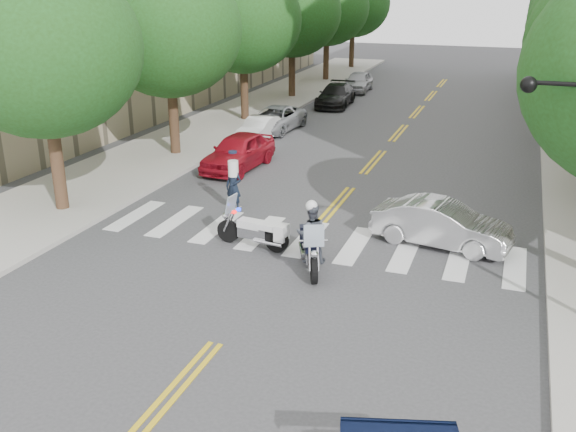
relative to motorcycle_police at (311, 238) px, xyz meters
The scene contains 18 objects.
ground 4.70m from the motorcycle_police, 99.44° to the right, with size 140.00×140.00×0.00m, color #38383A.
sidewalk_left 20.25m from the motorcycle_police, 120.45° to the left, with size 5.00×60.00×0.15m, color #9E9991.
tree_l_0 10.73m from the motorcycle_police, behind, with size 6.40×6.40×8.45m.
tree_l_1 14.22m from the motorcycle_police, 135.34° to the left, with size 6.40×6.40×8.45m.
tree_l_2 20.43m from the motorcycle_police, 118.72° to the left, with size 6.40×6.40×8.45m.
tree_l_3 27.58m from the motorcycle_police, 110.59° to the left, with size 6.40×6.40×8.45m.
tree_l_4 35.09m from the motorcycle_police, 105.95° to the left, with size 6.40×6.40×8.45m.
tree_l_5 42.79m from the motorcycle_police, 102.99° to the left, with size 6.40×6.40×8.45m.
tree_r_5 42.47m from the motorcycle_police, 79.02° to the left, with size 6.40×6.40×8.45m.
motorcycle_police is the anchor object (origin of this frame).
motorcycle_parked 2.10m from the motorcycle_police, 157.58° to the left, with size 2.41×0.72×1.55m.
officer_standing 5.40m from the motorcycle_police, 137.68° to the left, with size 0.63×0.41×1.72m, color black.
convertible 4.33m from the motorcycle_police, 41.65° to the left, with size 1.45×4.15×1.37m, color #B7B7B9.
parked_car_a 10.34m from the motorcycle_police, 125.20° to the left, with size 1.79×4.45×1.51m, color #A91222.
parked_car_b 15.19m from the motorcycle_police, 117.69° to the left, with size 1.24×3.55×1.17m, color white.
parked_car_c 17.20m from the motorcycle_police, 114.23° to the left, with size 2.12×4.59×1.28m, color #929499.
parked_car_d 24.33m from the motorcycle_police, 104.18° to the left, with size 1.92×4.71×1.37m, color black.
parked_car_e 30.04m from the motorcycle_police, 101.44° to the left, with size 1.67×4.14×1.41m, color #ABABB1.
Camera 1 is at (5.74, -11.15, 7.69)m, focal length 40.00 mm.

